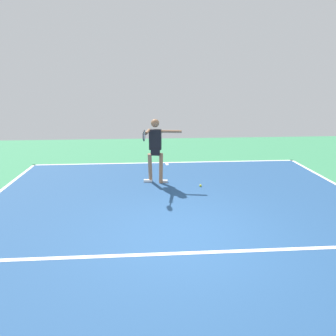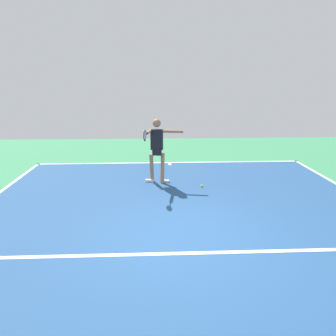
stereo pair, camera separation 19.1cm
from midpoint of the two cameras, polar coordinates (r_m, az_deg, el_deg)
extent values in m
plane|color=#388456|center=(6.22, 3.89, -12.26)|extent=(21.25, 21.25, 0.00)
cube|color=navy|center=(6.22, 3.89, -12.25)|extent=(9.49, 11.43, 0.00)
cube|color=white|center=(11.52, 0.74, 0.99)|extent=(9.49, 0.10, 0.01)
cube|color=white|center=(5.71, 4.58, -15.01)|extent=(7.12, 0.10, 0.01)
cube|color=white|center=(11.33, 0.80, 0.73)|extent=(0.10, 0.30, 0.01)
cylinder|color=#9E7051|center=(9.20, -0.40, -0.02)|extent=(0.15, 0.27, 0.88)
cube|color=white|center=(9.30, 0.05, -2.38)|extent=(0.25, 0.14, 0.07)
cylinder|color=#9E7051|center=(9.24, -2.35, 0.04)|extent=(0.15, 0.27, 0.88)
cube|color=white|center=(9.36, -2.77, -2.28)|extent=(0.25, 0.14, 0.07)
cube|color=black|center=(9.10, -1.40, 2.99)|extent=(0.28, 0.24, 0.20)
cube|color=black|center=(9.03, -1.41, 5.15)|extent=(0.36, 0.23, 0.57)
sphere|color=#9E7051|center=(8.96, -1.43, 8.07)|extent=(0.23, 0.23, 0.23)
cylinder|color=#9E7051|center=(8.94, 1.50, 6.58)|extent=(0.58, 0.17, 0.08)
cylinder|color=#9E7051|center=(8.73, -2.79, 6.55)|extent=(0.17, 0.58, 0.08)
cylinder|color=black|center=(8.34, -3.23, 6.13)|extent=(0.06, 0.22, 0.03)
torus|color=black|center=(8.10, -3.51, 5.84)|extent=(0.07, 0.29, 0.29)
cylinder|color=silver|center=(8.10, -3.51, 5.84)|extent=(0.04, 0.25, 0.25)
sphere|color=yellow|center=(8.97, 6.69, -3.20)|extent=(0.07, 0.07, 0.07)
camera|label=1|loc=(0.10, -89.27, 0.20)|focal=33.93mm
camera|label=2|loc=(0.10, 90.73, -0.20)|focal=33.93mm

